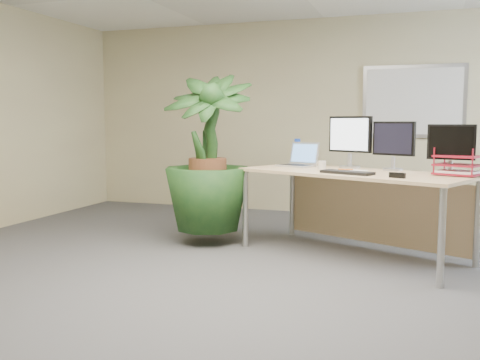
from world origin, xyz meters
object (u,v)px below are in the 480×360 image
(monitor_right, at_px, (394,142))
(laptop, at_px, (299,160))
(floor_plant, at_px, (208,173))
(monitor_left, at_px, (350,138))
(desk, at_px, (360,189))

(monitor_right, height_order, laptop, monitor_right)
(floor_plant, bearing_deg, monitor_right, 4.61)
(monitor_left, distance_m, laptop, 0.58)
(floor_plant, height_order, monitor_left, floor_plant)
(desk, relative_size, monitor_right, 4.93)
(desk, height_order, monitor_left, monitor_left)
(monitor_left, bearing_deg, floor_plant, -168.38)
(floor_plant, height_order, laptop, floor_plant)
(laptop, bearing_deg, floor_plant, -160.21)
(floor_plant, height_order, monitor_right, floor_plant)
(desk, distance_m, monitor_right, 0.55)
(floor_plant, bearing_deg, monitor_left, 11.62)
(floor_plant, distance_m, monitor_left, 1.51)
(laptop, bearing_deg, monitor_left, -3.44)
(monitor_right, bearing_deg, floor_plant, -175.39)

